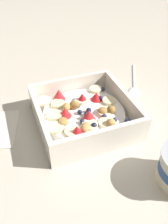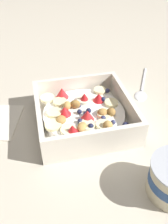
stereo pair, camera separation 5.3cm
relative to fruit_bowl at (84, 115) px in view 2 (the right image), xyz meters
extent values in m
plane|color=beige|center=(-0.01, -0.02, -0.02)|extent=(2.40, 2.40, 0.00)
cube|color=white|center=(0.00, 0.00, -0.02)|extent=(0.20, 0.20, 0.01)
cube|color=white|center=(0.00, -0.10, 0.01)|extent=(0.20, 0.01, 0.06)
cube|color=white|center=(0.00, 0.10, 0.01)|extent=(0.20, 0.01, 0.06)
cube|color=white|center=(-0.10, 0.00, 0.01)|extent=(0.01, 0.18, 0.06)
cube|color=white|center=(0.10, 0.00, 0.01)|extent=(0.01, 0.18, 0.06)
cylinder|color=white|center=(0.00, 0.00, 0.00)|extent=(0.18, 0.18, 0.02)
cylinder|color=beige|center=(0.05, -0.04, 0.01)|extent=(0.04, 0.04, 0.01)
cylinder|color=#F7EFC6|center=(-0.01, -0.04, 0.01)|extent=(0.04, 0.04, 0.01)
cylinder|color=#F4EAB7|center=(0.04, 0.05, 0.01)|extent=(0.05, 0.05, 0.01)
cylinder|color=#F4EAB7|center=(-0.03, 0.05, 0.01)|extent=(0.04, 0.04, 0.01)
cylinder|color=beige|center=(0.07, 0.03, 0.01)|extent=(0.04, 0.04, 0.01)
cylinder|color=#F4EAB7|center=(-0.04, 0.02, 0.01)|extent=(0.04, 0.04, 0.01)
cylinder|color=beige|center=(0.06, -0.01, 0.01)|extent=(0.04, 0.04, 0.01)
cylinder|color=#F4EAB7|center=(0.07, -0.06, 0.01)|extent=(0.04, 0.04, 0.01)
cylinder|color=#F4EAB7|center=(0.00, 0.05, 0.01)|extent=(0.05, 0.05, 0.01)
cylinder|color=beige|center=(-0.06, -0.07, 0.01)|extent=(0.03, 0.03, 0.01)
cylinder|color=beige|center=(-0.07, -0.01, 0.01)|extent=(0.03, 0.03, 0.01)
cone|color=red|center=(0.04, -0.07, 0.02)|extent=(0.04, 0.04, 0.03)
cone|color=red|center=(0.04, 0.00, 0.02)|extent=(0.04, 0.04, 0.02)
cone|color=red|center=(0.00, 0.03, 0.02)|extent=(0.04, 0.04, 0.02)
cone|color=red|center=(0.04, 0.06, 0.02)|extent=(0.04, 0.04, 0.02)
cone|color=red|center=(-0.01, -0.04, 0.02)|extent=(0.04, 0.04, 0.02)
cone|color=red|center=(-0.04, -0.03, 0.02)|extent=(0.03, 0.03, 0.02)
sphere|color=#191E3D|center=(-0.05, -0.03, 0.01)|extent=(0.01, 0.01, 0.01)
sphere|color=#191E3D|center=(0.00, 0.05, 0.01)|extent=(0.01, 0.01, 0.01)
sphere|color=#191E3D|center=(0.00, 0.01, 0.01)|extent=(0.01, 0.01, 0.01)
sphere|color=#23284C|center=(-0.07, 0.07, 0.01)|extent=(0.01, 0.01, 0.01)
sphere|color=navy|center=(0.01, -0.02, 0.01)|extent=(0.01, 0.01, 0.01)
sphere|color=navy|center=(-0.05, 0.05, 0.01)|extent=(0.01, 0.01, 0.01)
sphere|color=navy|center=(-0.03, 0.04, 0.01)|extent=(0.01, 0.01, 0.01)
sphere|color=#23284C|center=(0.02, 0.03, 0.01)|extent=(0.01, 0.01, 0.01)
sphere|color=navy|center=(-0.07, -0.06, 0.01)|extent=(0.01, 0.01, 0.01)
sphere|color=#191E3D|center=(0.01, 0.00, 0.01)|extent=(0.01, 0.01, 0.01)
sphere|color=#191E3D|center=(-0.01, 0.00, 0.01)|extent=(0.01, 0.01, 0.01)
ellipsoid|color=tan|center=(0.02, 0.05, 0.01)|extent=(0.03, 0.03, 0.01)
ellipsoid|color=tan|center=(-0.04, 0.06, 0.02)|extent=(0.03, 0.03, 0.02)
ellipsoid|color=olive|center=(0.01, -0.02, 0.02)|extent=(0.03, 0.02, 0.02)
ellipsoid|color=olive|center=(-0.06, 0.02, 0.02)|extent=(0.02, 0.02, 0.02)
ellipsoid|color=#AD7F42|center=(-0.04, 0.02, 0.02)|extent=(0.02, 0.02, 0.02)
ellipsoid|color=#AD7F42|center=(0.05, 0.02, 0.01)|extent=(0.02, 0.02, 0.01)
ellipsoid|color=tan|center=(0.03, -0.02, 0.02)|extent=(0.03, 0.03, 0.02)
ellipsoid|color=silver|center=(-0.17, -0.07, -0.02)|extent=(0.05, 0.06, 0.01)
cylinder|color=silver|center=(-0.21, -0.14, -0.02)|extent=(0.07, 0.11, 0.01)
camera|label=1|loc=(0.14, 0.38, 0.34)|focal=38.72mm
camera|label=2|loc=(0.09, 0.40, 0.34)|focal=38.72mm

